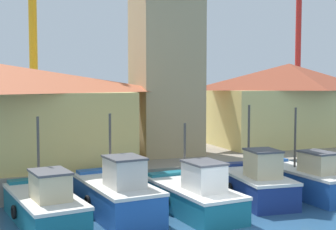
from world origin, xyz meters
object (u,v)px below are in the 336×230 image
fishing_boat_left_inner (193,195)px  port_crane_far (33,24)px  fishing_boat_left_outer (117,195)px  clock_tower (166,17)px  port_crane_near (296,59)px  fishing_boat_far_left (44,205)px  fishing_boat_mid_left (255,183)px  fishing_boat_center (305,179)px  dock_worker_near_tower (80,151)px  warehouse_right (289,103)px

fishing_boat_left_inner → port_crane_far: 19.41m
fishing_boat_left_outer → clock_tower: clock_tower is taller
port_crane_near → port_crane_far: (-25.61, -5.72, 1.67)m
fishing_boat_far_left → port_crane_near: (26.63, 21.97, 6.74)m
clock_tower → port_crane_far: port_crane_far is taller
fishing_boat_mid_left → fishing_boat_center: size_ratio=0.92×
dock_worker_near_tower → clock_tower: bearing=29.5°
warehouse_right → port_crane_far: size_ratio=0.49×
fishing_boat_far_left → warehouse_right: bearing=26.7°
fishing_boat_mid_left → port_crane_far: bearing=116.2°
fishing_boat_far_left → fishing_boat_left_outer: (2.74, 0.07, 0.12)m
port_crane_near → fishing_boat_center: bearing=-124.7°
clock_tower → dock_worker_near_tower: bearing=-150.5°
clock_tower → warehouse_right: clock_tower is taller
clock_tower → port_crane_near: 24.47m
fishing_boat_far_left → port_crane_near: bearing=39.5°
port_crane_far → clock_tower: bearing=-55.7°
clock_tower → warehouse_right: size_ratio=1.57×
fishing_boat_center → warehouse_right: (4.63, 7.96, 3.08)m
fishing_boat_far_left → dock_worker_near_tower: fishing_boat_far_left is taller
fishing_boat_mid_left → port_crane_near: size_ratio=0.30×
clock_tower → dock_worker_near_tower: 9.04m
fishing_boat_far_left → dock_worker_near_tower: 4.68m
clock_tower → port_crane_far: (-6.30, 9.25, 0.40)m
clock_tower → port_crane_far: size_ratio=0.77×
fishing_boat_center → clock_tower: clock_tower is taller
fishing_boat_mid_left → port_crane_far: (-7.91, 16.07, 8.33)m
fishing_boat_left_inner → fishing_boat_mid_left: bearing=13.6°
port_crane_near → clock_tower: bearing=-142.2°
clock_tower → port_crane_near: size_ratio=0.98×
fishing_boat_mid_left → fishing_boat_center: bearing=0.1°
warehouse_right → fishing_boat_center: bearing=-120.2°
fishing_boat_center → port_crane_near: 27.35m
fishing_boat_left_inner → fishing_boat_far_left: bearing=173.8°
fishing_boat_left_outer → dock_worker_near_tower: bearing=100.2°
port_crane_near → fishing_boat_left_outer: bearing=-137.5°
fishing_boat_left_outer → warehouse_right: warehouse_right is taller
fishing_boat_far_left → dock_worker_near_tower: size_ratio=3.38×
fishing_boat_mid_left → port_crane_near: (17.70, 21.80, 6.66)m
fishing_boat_center → port_crane_near: size_ratio=0.32×
fishing_boat_far_left → clock_tower: clock_tower is taller
fishing_boat_far_left → port_crane_near: port_crane_near is taller
fishing_boat_left_outer → fishing_boat_mid_left: fishing_boat_mid_left is taller
fishing_boat_far_left → fishing_boat_left_inner: 5.70m
fishing_boat_far_left → fishing_boat_left_inner: size_ratio=1.02×
fishing_boat_left_outer → port_crane_far: 18.27m
port_crane_far → port_crane_near: bearing=12.6°
dock_worker_near_tower → fishing_boat_far_left: bearing=-116.8°
fishing_boat_left_outer → fishing_boat_center: fishing_boat_center is taller
fishing_boat_mid_left → port_crane_near: 28.86m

